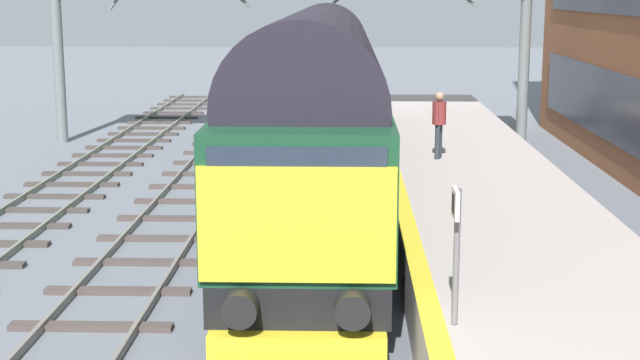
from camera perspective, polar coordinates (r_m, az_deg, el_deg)
name	(u,v)px	position (r m, az deg, el deg)	size (l,w,h in m)	color
ground_plane	(307,295)	(15.90, -0.80, -7.07)	(140.00, 140.00, 0.00)	slate
track_main	(307,292)	(15.88, -0.80, -6.88)	(2.50, 60.00, 0.15)	gray
track_adjacent_west	(118,290)	(16.34, -12.26, -6.62)	(2.50, 60.00, 0.15)	slate
station_platform	(521,269)	(16.01, 12.23, -5.33)	(4.00, 44.00, 1.01)	#BBAEAA
diesel_locomotive	(318,105)	(21.46, -0.11, 4.61)	(2.74, 19.08, 4.68)	black
platform_number_sign	(456,234)	(11.48, 8.32, -3.30)	(0.10, 0.44, 1.72)	slate
waiting_passenger	(439,119)	(23.02, 7.30, 3.76)	(0.44, 0.48, 1.64)	#272F37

